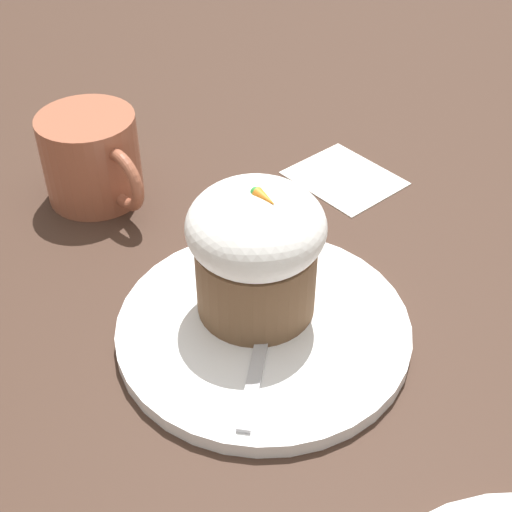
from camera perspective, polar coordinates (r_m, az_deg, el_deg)
The scene contains 6 objects.
ground_plane at distance 0.56m, azimuth 0.59°, elevation -6.26°, with size 4.00×4.00×0.00m, color #3D281E.
dessert_plate at distance 0.55m, azimuth 0.60°, elevation -5.81°, with size 0.23×0.23×0.01m.
carrot_cake at distance 0.52m, azimuth 0.00°, elevation 0.55°, with size 0.10×0.10×0.11m.
spoon at distance 0.53m, azimuth 0.53°, elevation -6.51°, with size 0.09×0.11×0.01m.
coffee_cup at distance 0.69m, azimuth -12.93°, elevation 7.62°, with size 0.13×0.09×0.08m.
paper_napkin at distance 0.73m, azimuth 7.08°, elevation 6.23°, with size 0.10×0.09×0.00m.
Camera 1 is at (0.28, -0.26, 0.40)m, focal length 50.00 mm.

